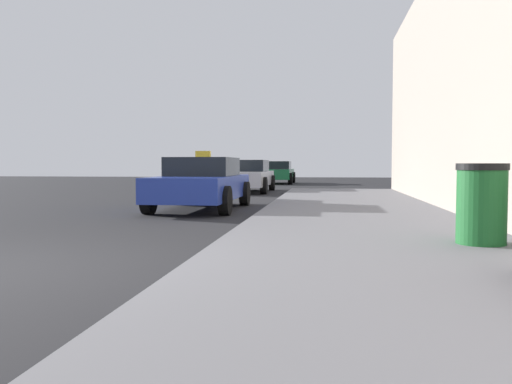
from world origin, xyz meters
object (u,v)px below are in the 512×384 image
object	(u,v)px
trash_bin	(482,203)
car_silver	(246,176)
car_green	(276,172)
car_blue	(202,183)

from	to	relation	value
trash_bin	car_silver	bearing A→B (deg)	109.40
car_green	trash_bin	bearing A→B (deg)	101.36
car_blue	car_green	world-z (taller)	car_blue
car_green	car_silver	bearing A→B (deg)	88.31
car_blue	car_silver	xyz separation A→B (m)	(-0.14, 8.18, 0.00)
car_blue	car_green	distance (m)	17.51
car_blue	car_silver	distance (m)	8.18
trash_bin	car_blue	distance (m)	7.75
car_silver	car_green	xyz separation A→B (m)	(0.27, 9.33, -0.00)
trash_bin	car_blue	world-z (taller)	car_blue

